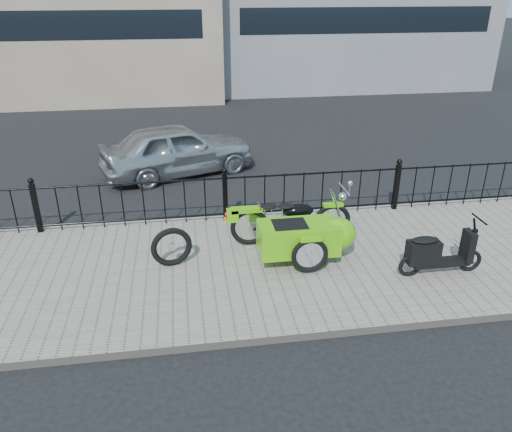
{
  "coord_description": "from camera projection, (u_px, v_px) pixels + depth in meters",
  "views": [
    {
      "loc": [
        -0.75,
        -7.6,
        4.37
      ],
      "look_at": [
        0.39,
        -0.1,
        0.81
      ],
      "focal_mm": 35.0,
      "sensor_mm": 36.0,
      "label": 1
    }
  ],
  "objects": [
    {
      "name": "ground",
      "position": [
        233.0,
        257.0,
        8.76
      ],
      "size": [
        120.0,
        120.0,
        0.0
      ],
      "primitive_type": "plane",
      "color": "black",
      "rests_on": "ground"
    },
    {
      "name": "curb",
      "position": [
        225.0,
        219.0,
        10.03
      ],
      "size": [
        30.0,
        0.1,
        0.12
      ],
      "primitive_type": "cube",
      "color": "gray",
      "rests_on": "ground"
    },
    {
      "name": "scooter",
      "position": [
        436.0,
        254.0,
        7.87
      ],
      "size": [
        1.41,
        0.41,
        0.95
      ],
      "color": "black",
      "rests_on": "sidewalk"
    },
    {
      "name": "motorcycle_sidecar",
      "position": [
        307.0,
        233.0,
        8.31
      ],
      "size": [
        2.28,
        1.48,
        0.98
      ],
      "color": "black",
      "rests_on": "sidewalk"
    },
    {
      "name": "sidewalk",
      "position": [
        236.0,
        269.0,
        8.29
      ],
      "size": [
        30.0,
        3.8,
        0.12
      ],
      "primitive_type": "cube",
      "color": "gray",
      "rests_on": "ground"
    },
    {
      "name": "sedan_car",
      "position": [
        178.0,
        149.0,
        12.33
      ],
      "size": [
        4.03,
        2.66,
        1.27
      ],
      "primitive_type": "imported",
      "rotation": [
        0.0,
        0.0,
        1.91
      ],
      "color": "#B6B9BE",
      "rests_on": "ground"
    },
    {
      "name": "iron_fence",
      "position": [
        225.0,
        198.0,
        9.68
      ],
      "size": [
        14.11,
        0.11,
        1.08
      ],
      "color": "black",
      "rests_on": "sidewalk"
    },
    {
      "name": "spare_tire",
      "position": [
        172.0,
        247.0,
        8.13
      ],
      "size": [
        0.69,
        0.25,
        0.68
      ],
      "primitive_type": "torus",
      "rotation": [
        1.57,
        0.0,
        0.22
      ],
      "color": "black",
      "rests_on": "sidewalk"
    }
  ]
}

